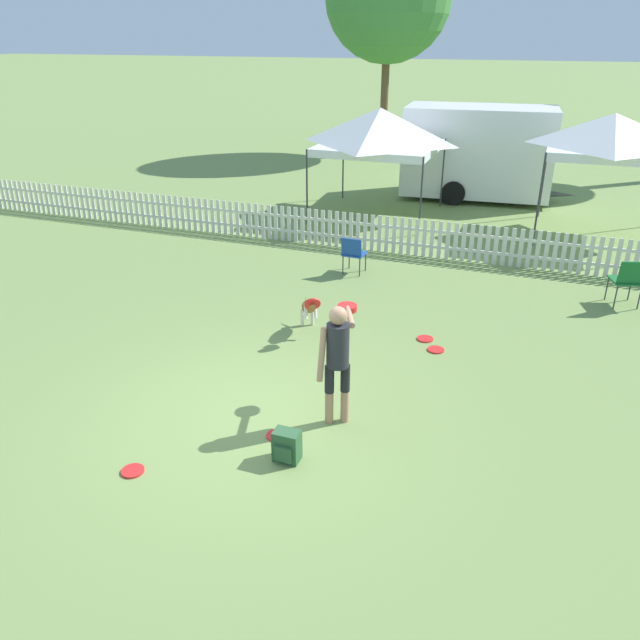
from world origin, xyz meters
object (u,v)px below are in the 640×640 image
(leaping_dog, at_px, (309,307))
(equipment_trailer, at_px, (478,151))
(frisbee_near_handler, at_px, (425,339))
(frisbee_midfield, at_px, (277,435))
(frisbee_near_dog, at_px, (436,350))
(handler_person, at_px, (338,350))
(folding_chair_center, at_px, (353,252))
(canopy_tent_main, at_px, (612,134))
(backpack_on_grass, at_px, (287,446))
(frisbee_far_scatter, at_px, (133,471))
(folding_chair_blue_left, at_px, (629,278))
(canopy_tent_secondary, at_px, (380,130))

(leaping_dog, height_order, equipment_trailer, equipment_trailer)
(frisbee_near_handler, xyz_separation_m, frisbee_midfield, (-1.19, -3.29, 0.00))
(frisbee_near_dog, bearing_deg, handler_person, -109.69)
(frisbee_midfield, distance_m, folding_chair_center, 5.88)
(canopy_tent_main, bearing_deg, frisbee_near_handler, -111.06)
(backpack_on_grass, height_order, equipment_trailer, equipment_trailer)
(backpack_on_grass, distance_m, folding_chair_center, 6.30)
(handler_person, xyz_separation_m, frisbee_midfield, (-0.58, -0.62, -0.99))
(frisbee_far_scatter, relative_size, folding_chair_center, 0.33)
(leaping_dog, distance_m, equipment_trailer, 10.56)
(frisbee_near_dog, relative_size, folding_chair_blue_left, 0.28)
(leaping_dog, height_order, folding_chair_center, leaping_dog)
(frisbee_midfield, bearing_deg, handler_person, 46.73)
(frisbee_midfield, height_order, folding_chair_center, folding_chair_center)
(handler_person, bearing_deg, equipment_trailer, 61.20)
(frisbee_near_dog, relative_size, canopy_tent_secondary, 0.09)
(frisbee_far_scatter, relative_size, canopy_tent_main, 0.09)
(leaping_dog, bearing_deg, frisbee_near_handler, 163.76)
(backpack_on_grass, bearing_deg, equipment_trailer, 88.72)
(frisbee_near_dog, height_order, canopy_tent_secondary, canopy_tent_secondary)
(handler_person, relative_size, folding_chair_blue_left, 1.75)
(leaping_dog, height_order, folding_chair_blue_left, folding_chair_blue_left)
(canopy_tent_main, bearing_deg, frisbee_midfield, -110.68)
(frisbee_midfield, relative_size, frisbee_far_scatter, 1.00)
(backpack_on_grass, bearing_deg, canopy_tent_main, 71.43)
(leaping_dog, relative_size, equipment_trailer, 0.19)
(backpack_on_grass, relative_size, canopy_tent_main, 0.13)
(folding_chair_center, distance_m, canopy_tent_main, 6.88)
(leaping_dog, xyz_separation_m, frisbee_near_dog, (2.09, 0.09, -0.46))
(frisbee_near_dog, distance_m, frisbee_far_scatter, 4.95)
(backpack_on_grass, bearing_deg, canopy_tent_secondary, 100.00)
(canopy_tent_secondary, xyz_separation_m, equipment_trailer, (2.21, 2.90, -0.87))
(frisbee_far_scatter, xyz_separation_m, canopy_tent_secondary, (-0.34, 11.61, 2.24))
(leaping_dog, xyz_separation_m, frisbee_far_scatter, (-0.59, -4.07, -0.46))
(frisbee_midfield, bearing_deg, frisbee_far_scatter, -136.53)
(frisbee_near_dog, bearing_deg, frisbee_far_scatter, -122.80)
(frisbee_near_dog, bearing_deg, frisbee_midfield, -115.61)
(leaping_dog, bearing_deg, equipment_trailer, -125.66)
(backpack_on_grass, xyz_separation_m, folding_chair_blue_left, (4.00, 6.25, 0.36))
(frisbee_near_dog, bearing_deg, equipment_trailer, 94.49)
(canopy_tent_main, height_order, equipment_trailer, canopy_tent_main)
(leaping_dog, xyz_separation_m, folding_chair_blue_left, (4.97, 2.99, 0.08))
(frisbee_midfield, xyz_separation_m, frisbee_far_scatter, (-1.26, -1.19, 0.00))
(handler_person, bearing_deg, backpack_on_grass, -134.26)
(handler_person, height_order, frisbee_near_handler, handler_person)
(frisbee_far_scatter, relative_size, canopy_tent_secondary, 0.09)
(folding_chair_center, xyz_separation_m, equipment_trailer, (1.45, 7.52, 0.91))
(leaping_dog, height_order, backpack_on_grass, leaping_dog)
(leaping_dog, height_order, frisbee_near_handler, leaping_dog)
(leaping_dog, distance_m, folding_chair_blue_left, 5.80)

